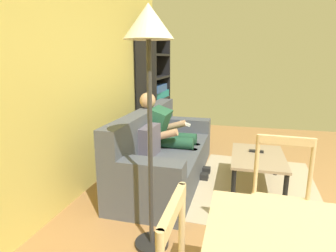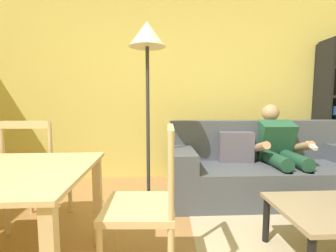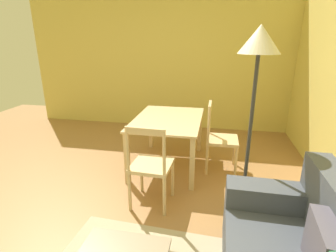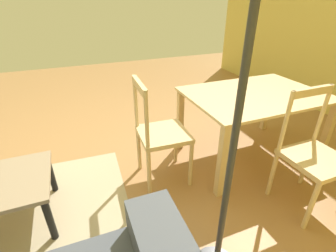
{
  "view_description": "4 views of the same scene",
  "coord_description": "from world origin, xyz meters",
  "px_view_note": "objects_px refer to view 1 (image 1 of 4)",
  "views": [
    {
      "loc": [
        -2.32,
        0.89,
        1.51
      ],
      "look_at": [
        0.99,
        1.73,
        0.69
      ],
      "focal_mm": 30.29,
      "sensor_mm": 36.0,
      "label": 1
    },
    {
      "loc": [
        -0.28,
        -0.81,
        1.1
      ],
      "look_at": [
        -0.16,
        1.18,
        0.9
      ],
      "focal_mm": 24.94,
      "sensor_mm": 36.0,
      "label": 2
    },
    {
      "loc": [
        2.06,
        1.19,
        1.77
      ],
      "look_at": [
        -1.32,
        0.55,
        0.6
      ],
      "focal_mm": 27.7,
      "sensor_mm": 36.0,
      "label": 3
    },
    {
      "loc": [
        0.28,
        2.29,
        1.54
      ],
      "look_at": [
        -0.16,
        1.18,
        0.9
      ],
      "focal_mm": 26.14,
      "sensor_mm": 36.0,
      "label": 4
    }
  ],
  "objects_px": {
    "couch": "(163,154)",
    "person_lounging": "(167,133)",
    "dining_chair_facing_couch": "(282,208)",
    "bookshelf": "(154,98)",
    "tv_remote": "(256,151)",
    "floor_lamp": "(149,47)",
    "coffee_table": "(258,160)"
  },
  "relations": [
    {
      "from": "couch",
      "to": "person_lounging",
      "type": "distance_m",
      "value": 0.3
    },
    {
      "from": "dining_chair_facing_couch",
      "to": "bookshelf",
      "type": "bearing_deg",
      "value": 32.45
    },
    {
      "from": "bookshelf",
      "to": "person_lounging",
      "type": "bearing_deg",
      "value": -156.31
    },
    {
      "from": "bookshelf",
      "to": "couch",
      "type": "bearing_deg",
      "value": -159.08
    },
    {
      "from": "tv_remote",
      "to": "bookshelf",
      "type": "height_order",
      "value": "bookshelf"
    },
    {
      "from": "tv_remote",
      "to": "floor_lamp",
      "type": "xyz_separation_m",
      "value": [
        -1.49,
        0.88,
        1.19
      ]
    },
    {
      "from": "person_lounging",
      "to": "dining_chair_facing_couch",
      "type": "bearing_deg",
      "value": -140.86
    },
    {
      "from": "floor_lamp",
      "to": "person_lounging",
      "type": "bearing_deg",
      "value": 9.75
    },
    {
      "from": "coffee_table",
      "to": "person_lounging",
      "type": "bearing_deg",
      "value": 82.24
    },
    {
      "from": "couch",
      "to": "dining_chair_facing_couch",
      "type": "xyz_separation_m",
      "value": [
        -1.33,
        -1.24,
        0.15
      ]
    },
    {
      "from": "couch",
      "to": "person_lounging",
      "type": "height_order",
      "value": "person_lounging"
    },
    {
      "from": "couch",
      "to": "person_lounging",
      "type": "relative_size",
      "value": 2.02
    },
    {
      "from": "coffee_table",
      "to": "bookshelf",
      "type": "distance_m",
      "value": 2.38
    },
    {
      "from": "person_lounging",
      "to": "couch",
      "type": "bearing_deg",
      "value": 178.27
    },
    {
      "from": "coffee_table",
      "to": "floor_lamp",
      "type": "bearing_deg",
      "value": 146.79
    },
    {
      "from": "couch",
      "to": "floor_lamp",
      "type": "bearing_deg",
      "value": -168.67
    },
    {
      "from": "bookshelf",
      "to": "floor_lamp",
      "type": "relative_size",
      "value": 1.05
    },
    {
      "from": "bookshelf",
      "to": "floor_lamp",
      "type": "height_order",
      "value": "bookshelf"
    },
    {
      "from": "dining_chair_facing_couch",
      "to": "floor_lamp",
      "type": "relative_size",
      "value": 0.51
    },
    {
      "from": "person_lounging",
      "to": "tv_remote",
      "type": "height_order",
      "value": "person_lounging"
    },
    {
      "from": "tv_remote",
      "to": "bookshelf",
      "type": "distance_m",
      "value": 2.27
    },
    {
      "from": "person_lounging",
      "to": "coffee_table",
      "type": "xyz_separation_m",
      "value": [
        -0.16,
        -1.16,
        -0.21
      ]
    },
    {
      "from": "coffee_table",
      "to": "bookshelf",
      "type": "height_order",
      "value": "bookshelf"
    },
    {
      "from": "floor_lamp",
      "to": "dining_chair_facing_couch",
      "type": "bearing_deg",
      "value": -89.84
    },
    {
      "from": "person_lounging",
      "to": "bookshelf",
      "type": "height_order",
      "value": "bookshelf"
    },
    {
      "from": "couch",
      "to": "floor_lamp",
      "type": "relative_size",
      "value": 1.16
    },
    {
      "from": "couch",
      "to": "coffee_table",
      "type": "bearing_deg",
      "value": -88.49
    },
    {
      "from": "person_lounging",
      "to": "dining_chair_facing_couch",
      "type": "distance_m",
      "value": 1.96
    },
    {
      "from": "bookshelf",
      "to": "dining_chair_facing_couch",
      "type": "height_order",
      "value": "bookshelf"
    },
    {
      "from": "coffee_table",
      "to": "bookshelf",
      "type": "xyz_separation_m",
      "value": [
        1.53,
        1.76,
        0.47
      ]
    },
    {
      "from": "floor_lamp",
      "to": "bookshelf",
      "type": "bearing_deg",
      "value": 16.61
    },
    {
      "from": "tv_remote",
      "to": "floor_lamp",
      "type": "relative_size",
      "value": 0.09
    }
  ]
}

